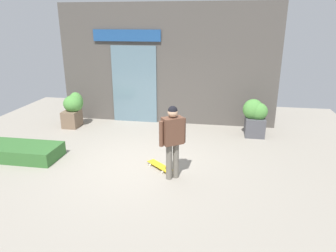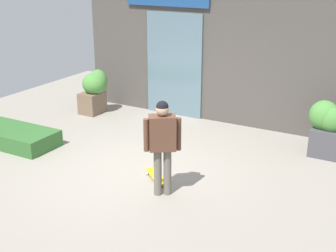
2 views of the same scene
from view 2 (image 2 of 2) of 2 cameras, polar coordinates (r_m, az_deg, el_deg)
name	(u,v)px [view 2 (image 2 of 2)]	position (r m, az deg, el deg)	size (l,w,h in m)	color
ground_plane	(140,171)	(8.63, -3.43, -5.49)	(12.00, 12.00, 0.00)	gray
building_facade	(216,42)	(10.97, 5.88, 10.24)	(7.00, 0.31, 3.80)	#4C4742
skateboarder	(162,139)	(7.41, -0.69, -1.60)	(0.51, 0.45, 1.61)	#666056
skateboard	(156,176)	(8.27, -1.43, -6.17)	(0.68, 0.64, 0.08)	gold
planter_box_left	(95,89)	(11.82, -8.96, 4.45)	(0.60, 0.67, 1.10)	brown
planter_box_right	(326,127)	(9.63, 18.81, -0.15)	(0.70, 0.65, 1.11)	#47474C
hedge_ledge	(13,136)	(10.34, -18.45, -1.16)	(1.95, 0.90, 0.33)	#33662D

